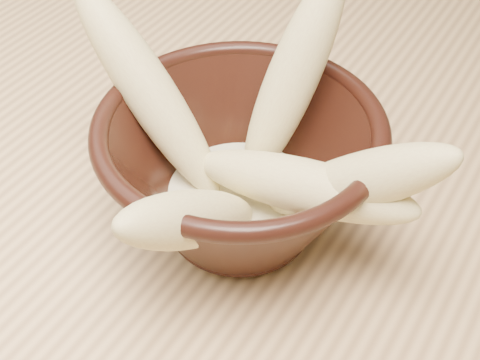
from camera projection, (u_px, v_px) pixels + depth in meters
name	position (u px, v px, depth m)	size (l,w,h in m)	color
table	(123.00, 170.00, 0.68)	(1.20, 0.80, 0.75)	#E2B87C
bowl	(240.00, 170.00, 0.47)	(0.20, 0.20, 0.11)	black
milk_puddle	(240.00, 197.00, 0.49)	(0.11, 0.11, 0.02)	beige
banana_upright	(293.00, 77.00, 0.47)	(0.04, 0.04, 0.17)	#D0B97B
banana_left	(148.00, 90.00, 0.47)	(0.04, 0.04, 0.18)	#D0B97B
banana_right	(355.00, 183.00, 0.43)	(0.04, 0.04, 0.15)	#D0B97B
banana_across	(300.00, 185.00, 0.44)	(0.04, 0.04, 0.17)	#D0B97B
banana_front	(191.00, 219.00, 0.41)	(0.04, 0.04, 0.14)	#D0B97B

